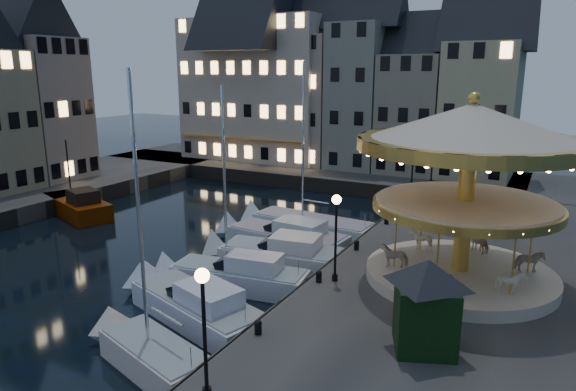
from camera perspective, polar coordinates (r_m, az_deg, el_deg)
The scene contains 30 objects.
ground at distance 27.72m, azimuth -9.74°, elevation -9.73°, with size 160.00×160.00×0.00m, color black.
quay_east at distance 28.01m, azimuth 22.43°, elevation -8.94°, with size 16.00×56.00×1.30m, color #474442.
quay_north at distance 54.53m, azimuth 1.46°, elevation 2.90°, with size 44.00×12.00×1.30m, color #474442.
quaywall_e at distance 29.61m, azimuth 6.81°, elevation -6.71°, with size 0.15×44.00×1.30m, color #47423A.
quaywall_n at distance 48.40m, azimuth 0.42°, elevation 1.50°, with size 48.00×0.15×1.30m, color #47423A.
quaywall_w at distance 41.60m, azimuth -28.13°, elevation -2.23°, with size 0.15×44.00×1.30m, color #47423A.
streetlamp_a at distance 15.58m, azimuth -9.35°, elevation -12.97°, with size 0.44×0.44×4.17m.
streetlamp_b at distance 23.70m, azimuth 5.36°, elevation -3.34°, with size 0.44×0.44×4.17m.
streetlamp_c at distance 36.20m, azimuth 13.62°, elevation 2.33°, with size 0.44×0.44×4.17m.
bollard_a at distance 19.91m, azimuth -3.34°, elevation -14.33°, with size 0.30×0.30×0.57m.
bollard_b at distance 24.32m, azimuth 3.45°, elevation -8.90°, with size 0.30×0.30×0.57m.
bollard_c at distance 28.65m, azimuth 7.62°, elevation -5.42°, with size 0.30×0.30×0.57m.
bollard_d at distance 33.64m, azimuth 10.90°, elevation -2.63°, with size 0.30×0.30×0.57m.
townhouse_na at distance 61.25m, azimuth -7.48°, elevation 10.72°, with size 5.50×8.00×12.80m.
townhouse_nb at distance 58.26m, azimuth -3.03°, elevation 11.15°, with size 6.16×8.00×13.80m.
townhouse_nc at distance 55.38m, azimuth 2.46°, elevation 11.54°, with size 6.82×8.00×14.80m.
townhouse_nd at distance 53.15m, azimuth 8.19°, elevation 11.86°, with size 5.50×8.00×15.80m.
townhouse_ne at distance 51.63m, azimuth 13.91°, elevation 9.87°, with size 6.16×8.00×12.80m.
townhouse_nf at distance 50.46m, azimuth 20.70°, elevation 9.88°, with size 6.82×8.00×13.80m.
townhouse_wc at distance 52.04m, azimuth -26.01°, elevation 9.70°, with size 8.80×5.50×14.20m.
hotel_corner at distance 58.18m, azimuth -3.01°, elevation 12.63°, with size 17.60×9.00×16.80m.
motorboat_a at distance 21.03m, azimuth -15.27°, elevation -16.52°, with size 6.20×3.50×10.23m.
motorboat_b at distance 24.10m, azimuth -10.57°, elevation -11.85°, with size 8.43×4.74×2.15m.
motorboat_c at distance 26.92m, azimuth -6.19°, elevation -8.78°, with size 8.17×3.12×10.79m.
motorboat_d at distance 29.61m, azimuth -1.43°, elevation -6.62°, with size 8.06×3.59×2.15m.
motorboat_e at distance 32.67m, azimuth -0.66°, elevation -4.63°, with size 8.82×3.20×2.15m.
motorboat_f at distance 35.52m, azimuth 1.97°, elevation -3.30°, with size 9.58×3.15×12.69m.
red_fishing_boat at distance 42.81m, azimuth -22.32°, elevation -1.14°, with size 7.96×4.98×5.96m.
carousel at distance 24.36m, azimuth 19.51°, elevation 3.76°, with size 10.01×10.01×8.76m.
ticket_kiosk at distance 18.75m, azimuth 15.20°, elevation -10.03°, with size 3.25×3.25×3.81m.
Camera 1 is at (15.79, -19.96, 10.99)m, focal length 32.00 mm.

